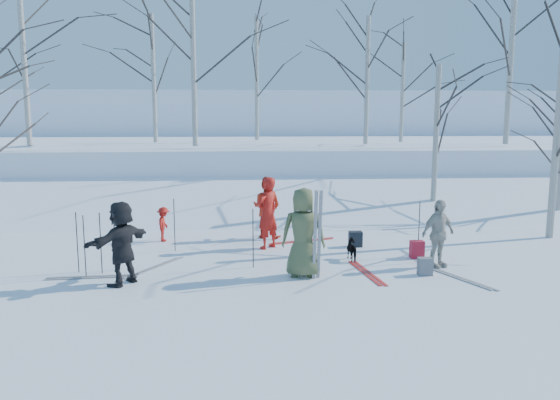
{
  "coord_description": "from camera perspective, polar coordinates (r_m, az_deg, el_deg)",
  "views": [
    {
      "loc": [
        -0.95,
        -12.01,
        3.4
      ],
      "look_at": [
        0.0,
        1.5,
        1.3
      ],
      "focal_mm": 35.0,
      "sensor_mm": 36.0,
      "label": 1
    }
  ],
  "objects": [
    {
      "name": "birch_plateau_e",
      "position": [
        23.68,
        9.08,
        12.19
      ],
      "size": [
        4.29,
        4.29,
        5.28
      ],
      "primitive_type": null,
      "color": "silver",
      "rests_on": "snow_plateau"
    },
    {
      "name": "skier_redor_behind",
      "position": [
        15.24,
        -1.4,
        -0.78
      ],
      "size": [
        1.04,
        0.96,
        1.72
      ],
      "primitive_type": "imported",
      "rotation": [
        0.0,
        0.0,
        2.67
      ],
      "color": "#B5200D",
      "rests_on": "ground"
    },
    {
      "name": "birch_plateau_h",
      "position": [
        24.87,
        -25.22,
        13.58
      ],
      "size": [
        5.66,
        5.66,
        7.24
      ],
      "primitive_type": null,
      "color": "silver",
      "rests_on": "snow_plateau"
    },
    {
      "name": "ski_pair_e",
      "position": [
        12.74,
        -12.91,
        -6.84
      ],
      "size": [
        1.85,
        2.07,
        0.02
      ],
      "primitive_type": null,
      "rotation": [
        0.0,
        0.0,
        -0.53
      ],
      "color": "silver",
      "rests_on": "ground"
    },
    {
      "name": "ski_pole_f",
      "position": [
        12.28,
        -2.83,
        -4.04
      ],
      "size": [
        0.02,
        0.02,
        1.34
      ],
      "primitive_type": "cylinder",
      "color": "black",
      "rests_on": "ground"
    },
    {
      "name": "far_hill",
      "position": [
        50.04,
        -2.96,
        7.2
      ],
      "size": [
        90.0,
        30.0,
        6.0
      ],
      "primitive_type": "cube",
      "color": "white",
      "rests_on": "ground"
    },
    {
      "name": "birch_plateau_c",
      "position": [
        25.36,
        23.04,
        14.47
      ],
      "size": [
        6.2,
        6.2,
        8.0
      ],
      "primitive_type": null,
      "color": "silver",
      "rests_on": "snow_plateau"
    },
    {
      "name": "birch_plateau_d",
      "position": [
        22.26,
        -9.06,
        14.6
      ],
      "size": [
        5.48,
        5.48,
        6.97
      ],
      "primitive_type": null,
      "color": "silver",
      "rests_on": "snow_plateau"
    },
    {
      "name": "birch_plateau_g",
      "position": [
        25.61,
        -13.08,
        12.22
      ],
      "size": [
        4.55,
        4.55,
        5.64
      ],
      "primitive_type": null,
      "color": "silver",
      "rests_on": "snow_plateau"
    },
    {
      "name": "birch_plateau_a",
      "position": [
        27.44,
        -2.45,
        12.53
      ],
      "size": [
        4.78,
        4.78,
        5.97
      ],
      "primitive_type": null,
      "color": "silver",
      "rests_on": "snow_plateau"
    },
    {
      "name": "birch_plateau_b",
      "position": [
        26.07,
        12.66,
        10.9
      ],
      "size": [
        3.74,
        3.74,
        4.48
      ],
      "primitive_type": null,
      "color": "silver",
      "rests_on": "snow_plateau"
    },
    {
      "name": "skier_grey_west",
      "position": [
        11.48,
        -16.21,
        -4.34
      ],
      "size": [
        1.32,
        1.6,
        1.72
      ],
      "primitive_type": "imported",
      "rotation": [
        0.0,
        0.0,
        4.11
      ],
      "color": "black",
      "rests_on": "ground"
    },
    {
      "name": "ski_pole_a",
      "position": [
        12.27,
        -19.75,
        -4.57
      ],
      "size": [
        0.02,
        0.02,
        1.34
      ],
      "primitive_type": "cylinder",
      "color": "black",
      "rests_on": "ground"
    },
    {
      "name": "dog",
      "position": [
        13.1,
        7.68,
        -5.17
      ],
      "size": [
        0.37,
        0.63,
        0.5
      ],
      "primitive_type": "imported",
      "rotation": [
        0.0,
        0.0,
        3.31
      ],
      "color": "black",
      "rests_on": "ground"
    },
    {
      "name": "skier_red_north",
      "position": [
        13.99,
        -1.31,
        -1.37
      ],
      "size": [
        0.79,
        0.79,
        1.85
      ],
      "primitive_type": "imported",
      "rotation": [
        0.0,
        0.0,
        3.92
      ],
      "color": "#B21710",
      "rests_on": "ground"
    },
    {
      "name": "snow_plateau",
      "position": [
        29.12,
        -2.15,
        4.08
      ],
      "size": [
        70.0,
        18.0,
        2.2
      ],
      "primitive_type": "cube",
      "color": "white",
      "rests_on": "ground"
    },
    {
      "name": "upright_ski_left",
      "position": [
        11.32,
        3.68,
        -3.7
      ],
      "size": [
        0.1,
        0.17,
        1.9
      ],
      "primitive_type": "cube",
      "rotation": [
        0.07,
        0.0,
        0.21
      ],
      "color": "silver",
      "rests_on": "ground"
    },
    {
      "name": "backpack_grey",
      "position": [
        12.22,
        14.92,
        -6.72
      ],
      "size": [
        0.3,
        0.2,
        0.38
      ],
      "primitive_type": "cube",
      "color": "slate",
      "rests_on": "ground"
    },
    {
      "name": "birch_edge_e",
      "position": [
        19.08,
        15.96,
        5.9
      ],
      "size": [
        4.16,
        4.16,
        5.09
      ],
      "primitive_type": null,
      "color": "silver",
      "rests_on": "ground"
    },
    {
      "name": "skier_red_seated",
      "position": [
        15.19,
        -12.06,
        -2.49
      ],
      "size": [
        0.39,
        0.63,
        0.95
      ],
      "primitive_type": "imported",
      "rotation": [
        0.0,
        0.0,
        1.5
      ],
      "color": "#B21710",
      "rests_on": "ground"
    },
    {
      "name": "ski_pole_h",
      "position": [
        14.8,
        2.06,
        -1.82
      ],
      "size": [
        0.02,
        0.02,
        1.34
      ],
      "primitive_type": "cylinder",
      "color": "black",
      "rests_on": "ground"
    },
    {
      "name": "ski_pole_g",
      "position": [
        14.03,
        -10.98,
        -2.56
      ],
      "size": [
        0.02,
        0.02,
        1.34
      ],
      "primitive_type": "cylinder",
      "color": "black",
      "rests_on": "ground"
    },
    {
      "name": "ski_pair_d",
      "position": [
        12.13,
        9.06,
        -7.52
      ],
      "size": [
        0.72,
        1.95,
        0.02
      ],
      "primitive_type": null,
      "rotation": [
        0.0,
        0.0,
        0.14
      ],
      "color": "red",
      "rests_on": "ground"
    },
    {
      "name": "ski_pair_c",
      "position": [
        14.94,
        2.3,
        -4.31
      ],
      "size": [
        1.35,
        2.02,
        0.02
      ],
      "primitive_type": null,
      "rotation": [
        0.0,
        0.0,
        1.9
      ],
      "color": "red",
      "rests_on": "ground"
    },
    {
      "name": "upright_ski_right",
      "position": [
        11.37,
        4.15,
        -3.65
      ],
      "size": [
        0.1,
        0.23,
        1.89
      ],
      "primitive_type": "cube",
      "rotation": [
        0.1,
        0.0,
        0.12
      ],
      "color": "silver",
      "rests_on": "ground"
    },
    {
      "name": "ski_pole_i",
      "position": [
        15.02,
        2.52,
        -1.66
      ],
      "size": [
        0.02,
        0.02,
        1.34
      ],
      "primitive_type": "cylinder",
      "color": "black",
      "rests_on": "ground"
    },
    {
      "name": "ski_pair_b",
      "position": [
        12.22,
        18.24,
        -7.75
      ],
      "size": [
        1.58,
        2.05,
        0.02
      ],
      "primitive_type": null,
      "rotation": [
        0.0,
        0.0,
        0.41
      ],
      "color": "silver",
      "rests_on": "ground"
    },
    {
      "name": "birch_edge_b",
      "position": [
        16.84,
        27.03,
        6.98
      ],
      "size": [
        5.0,
        5.0,
        6.28
      ],
      "primitive_type": null,
      "color": "silver",
      "rests_on": "ground"
    },
    {
      "name": "snow_ramp",
      "position": [
        19.31,
        -1.15,
        -0.88
      ],
      "size": [
        70.0,
        9.49,
        4.12
      ],
      "primitive_type": "cube",
      "rotation": [
        0.3,
        0.0,
        0.0
      ],
      "color": "white",
      "rests_on": "ground"
    },
    {
      "name": "backpack_red",
      "position": [
        13.59,
        14.11,
        -5.03
      ],
      "size": [
        0.32,
        0.22,
        0.42
      ],
      "primitive_type": "cube",
      "color": "#B41B2D",
      "rests_on": "ground"
    },
    {
      "name": "backpack_dark",
      "position": [
        14.45,
        7.88,
        -4.06
      ],
      "size": [
        0.34,
        0.24,
        0.4
      ],
      "primitive_type": "cube",
      "color": "black",
      "rests_on": "ground"
    },
    {
      "name": "skier_olive_center",
      "position": [
        11.55,
        2.45,
        -3.41
      ],
      "size": [
        1.02,
        0.75,
        1.91
      ],
      "primitive_type": "imported",
      "rotation": [
        0.0,
        0.0,
        2.98
      ],
      "color": "#4A5332",
      "rests_on": "ground"
    },
    {
      "name": "ski_pole_j",
      "position": [
        13.27,
        15.8,
        -3.39
      ],
      "size": [
        0.02,
        0.02,
        1.34
      ],
      "primitive_type": "cylinder",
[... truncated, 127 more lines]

